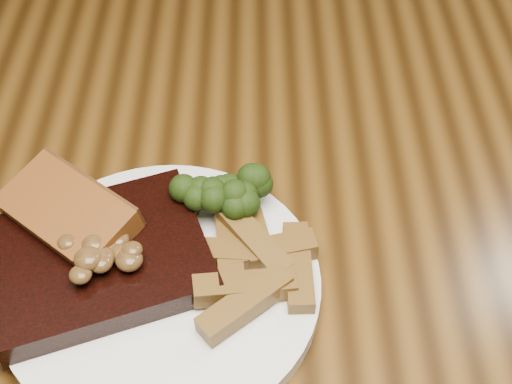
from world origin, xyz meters
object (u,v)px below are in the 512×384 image
at_px(plate, 162,287).
at_px(steak, 98,261).
at_px(dining_table, 248,288).
at_px(potato_wedges, 249,256).
at_px(garlic_bread, 72,229).
at_px(chair_far, 136,90).

bearing_deg(plate, steak, 165.08).
height_order(dining_table, potato_wedges, potato_wedges).
height_order(plate, steak, steak).
bearing_deg(plate, garlic_bread, 148.81).
bearing_deg(potato_wedges, garlic_bread, 168.98).
xyz_separation_m(chair_far, potato_wedges, (0.20, -0.60, 0.32)).
height_order(dining_table, steak, steak).
height_order(chair_far, plate, chair_far).
xyz_separation_m(dining_table, steak, (-0.12, -0.05, 0.12)).
bearing_deg(dining_table, plate, -136.13).
relative_size(plate, garlic_bread, 2.31).
distance_m(garlic_bread, potato_wedges, 0.15).
bearing_deg(dining_table, chair_far, 109.56).
height_order(dining_table, chair_far, chair_far).
bearing_deg(garlic_bread, chair_far, 133.62).
bearing_deg(potato_wedges, chair_far, 108.24).
height_order(steak, garlic_bread, same).
xyz_separation_m(plate, steak, (-0.05, 0.01, 0.02)).
distance_m(plate, garlic_bread, 0.09).
distance_m(chair_far, garlic_bread, 0.66).
height_order(chair_far, garlic_bread, chair_far).
distance_m(chair_far, steak, 0.69).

